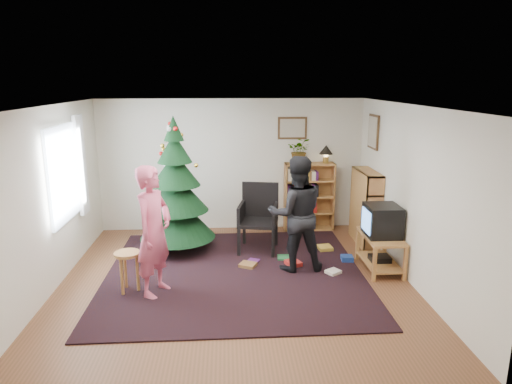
{
  "coord_description": "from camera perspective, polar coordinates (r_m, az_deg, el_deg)",
  "views": [
    {
      "loc": [
        -0.1,
        -6.08,
        2.83
      ],
      "look_at": [
        0.36,
        0.94,
        1.1
      ],
      "focal_mm": 32.0,
      "sensor_mm": 36.0,
      "label": 1
    }
  ],
  "objects": [
    {
      "name": "curtain",
      "position": [
        7.85,
        -21.01,
        3.15
      ],
      "size": [
        0.06,
        0.35,
        1.6
      ],
      "primitive_type": "cube",
      "color": "white",
      "rests_on": "wall_left"
    },
    {
      "name": "wall_right",
      "position": [
        6.79,
        18.85,
        -0.37
      ],
      "size": [
        0.02,
        5.0,
        2.5
      ],
      "primitive_type": "cube",
      "color": "silver",
      "rests_on": "floor"
    },
    {
      "name": "crt_tv",
      "position": [
        7.1,
        15.48,
        -3.45
      ],
      "size": [
        0.5,
        0.53,
        0.47
      ],
      "color": "black",
      "rests_on": "tv_stand"
    },
    {
      "name": "tv_stand",
      "position": [
        7.24,
        15.27,
        -6.9
      ],
      "size": [
        0.51,
        0.92,
        0.55
      ],
      "color": "#A86D3C",
      "rests_on": "floor"
    },
    {
      "name": "wall_left",
      "position": [
        6.72,
        -24.58,
        -1.05
      ],
      "size": [
        0.02,
        5.0,
        2.5
      ],
      "primitive_type": "cube",
      "color": "silver",
      "rests_on": "floor"
    },
    {
      "name": "floor_clutter",
      "position": [
        7.35,
        5.23,
        -8.52
      ],
      "size": [
        1.8,
        1.19,
        0.08
      ],
      "color": "#A51E19",
      "rests_on": "rug"
    },
    {
      "name": "person_by_chair",
      "position": [
        6.85,
        5.05,
        -2.76
      ],
      "size": [
        0.89,
        0.71,
        1.76
      ],
      "primitive_type": "imported",
      "rotation": [
        0.0,
        0.0,
        3.19
      ],
      "color": "black",
      "rests_on": "rug"
    },
    {
      "name": "window_pane",
      "position": [
        7.21,
        -22.91,
        2.1
      ],
      "size": [
        0.04,
        1.2,
        1.4
      ],
      "primitive_type": "cube",
      "color": "silver",
      "rests_on": "wall_left"
    },
    {
      "name": "wall_front",
      "position": [
        3.91,
        -2.02,
        -10.0
      ],
      "size": [
        5.0,
        0.02,
        2.5
      ],
      "primitive_type": "cube",
      "color": "silver",
      "rests_on": "floor"
    },
    {
      "name": "bookshelf_right",
      "position": [
        8.27,
        13.55,
        -1.76
      ],
      "size": [
        0.3,
        0.95,
        1.3
      ],
      "rotation": [
        0.0,
        0.0,
        1.57
      ],
      "color": "#A86D3C",
      "rests_on": "floor"
    },
    {
      "name": "ceiling",
      "position": [
        6.08,
        -2.87,
        10.71
      ],
      "size": [
        5.0,
        5.0,
        0.0
      ],
      "primitive_type": "plane",
      "rotation": [
        3.14,
        0.0,
        0.0
      ],
      "color": "white",
      "rests_on": "wall_back"
    },
    {
      "name": "stool",
      "position": [
        6.46,
        -15.77,
        -8.35
      ],
      "size": [
        0.35,
        0.35,
        0.58
      ],
      "color": "#A86D3C",
      "rests_on": "floor"
    },
    {
      "name": "armchair",
      "position": [
        7.74,
        0.2,
        -2.77
      ],
      "size": [
        0.73,
        0.74,
        1.14
      ],
      "rotation": [
        0.0,
        0.0,
        -0.2
      ],
      "color": "black",
      "rests_on": "rug"
    },
    {
      "name": "floor",
      "position": [
        6.7,
        -2.61,
        -11.16
      ],
      "size": [
        5.0,
        5.0,
        0.0
      ],
      "primitive_type": "plane",
      "color": "brown",
      "rests_on": "ground"
    },
    {
      "name": "potted_plant",
      "position": [
        8.62,
        5.49,
        5.18
      ],
      "size": [
        0.51,
        0.46,
        0.49
      ],
      "primitive_type": "imported",
      "rotation": [
        0.0,
        0.0,
        -0.21
      ],
      "color": "gray",
      "rests_on": "bookshelf_back"
    },
    {
      "name": "picture_right",
      "position": [
        8.28,
        14.48,
        7.3
      ],
      "size": [
        0.03,
        0.5,
        0.6
      ],
      "color": "#4C3319",
      "rests_on": "wall_right"
    },
    {
      "name": "christmas_tree",
      "position": [
        7.67,
        -9.92,
        -0.55
      ],
      "size": [
        1.26,
        1.26,
        2.29
      ],
      "rotation": [
        0.0,
        0.0,
        -0.04
      ],
      "color": "#3F2816",
      "rests_on": "rug"
    },
    {
      "name": "picture_back",
      "position": [
        8.69,
        4.57,
        7.97
      ],
      "size": [
        0.55,
        0.03,
        0.42
      ],
      "color": "#4C3319",
      "rests_on": "wall_back"
    },
    {
      "name": "table_lamp",
      "position": [
        8.72,
        8.75,
        5.1
      ],
      "size": [
        0.26,
        0.26,
        0.34
      ],
      "color": "#A57F33",
      "rests_on": "bookshelf_back"
    },
    {
      "name": "person_standing",
      "position": [
        6.19,
        -12.65,
        -4.83
      ],
      "size": [
        0.65,
        0.76,
        1.77
      ],
      "primitive_type": "imported",
      "rotation": [
        0.0,
        0.0,
        1.16
      ],
      "color": "#CE5270",
      "rests_on": "rug"
    },
    {
      "name": "rug",
      "position": [
        6.97,
        -2.67,
        -10.05
      ],
      "size": [
        3.8,
        3.6,
        0.02
      ],
      "primitive_type": "cube",
      "color": "black",
      "rests_on": "floor"
    },
    {
      "name": "bookshelf_back",
      "position": [
        8.83,
        6.64,
        -0.46
      ],
      "size": [
        0.95,
        0.3,
        1.3
      ],
      "color": "#A86D3C",
      "rests_on": "floor"
    },
    {
      "name": "wall_back",
      "position": [
        8.72,
        -3.06,
        3.37
      ],
      "size": [
        5.0,
        0.02,
        2.5
      ],
      "primitive_type": "cube",
      "color": "silver",
      "rests_on": "floor"
    }
  ]
}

